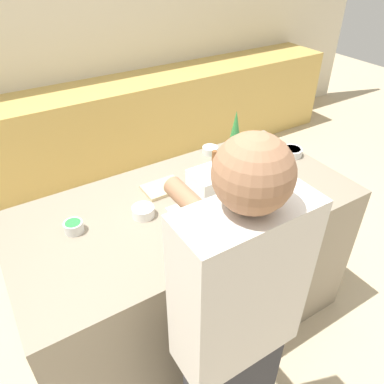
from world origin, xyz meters
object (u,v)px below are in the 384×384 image
(candy_bowl_center_rear, at_px, (74,226))
(candy_bowl_behind_tray, at_px, (255,152))
(candy_bowl_far_right, at_px, (143,211))
(candy_bowl_front_corner, at_px, (292,152))
(gingerbread_house, at_px, (209,190))
(decorative_tree, at_px, (235,142))
(candy_bowl_beside_tree, at_px, (210,150))
(baking_tray, at_px, (209,210))
(cookbook, at_px, (163,188))
(mug, at_px, (219,177))
(person, at_px, (234,335))

(candy_bowl_center_rear, bearing_deg, candy_bowl_behind_tray, 5.31)
(candy_bowl_center_rear, relative_size, candy_bowl_far_right, 0.81)
(candy_bowl_front_corner, bearing_deg, gingerbread_house, -165.75)
(decorative_tree, bearing_deg, candy_bowl_beside_tree, 88.79)
(gingerbread_house, xyz_separation_m, candy_bowl_center_rear, (-0.64, 0.21, -0.10))
(decorative_tree, relative_size, candy_bowl_beside_tree, 3.80)
(candy_bowl_behind_tray, distance_m, candy_bowl_far_right, 0.90)
(baking_tray, distance_m, decorative_tree, 0.46)
(candy_bowl_front_corner, distance_m, cookbook, 0.89)
(mug, bearing_deg, gingerbread_house, -137.00)
(candy_bowl_behind_tray, xyz_separation_m, person, (-0.88, -0.95, -0.08))
(decorative_tree, xyz_separation_m, candy_bowl_far_right, (-0.65, -0.11, -0.16))
(decorative_tree, relative_size, candy_bowl_far_right, 3.39)
(candy_bowl_front_corner, distance_m, mug, 0.58)
(candy_bowl_behind_tray, xyz_separation_m, mug, (-0.38, -0.14, 0.02))
(decorative_tree, bearing_deg, candy_bowl_center_rear, -177.76)
(cookbook, bearing_deg, candy_bowl_behind_tray, 2.19)
(baking_tray, height_order, mug, mug)
(gingerbread_house, xyz_separation_m, cookbook, (-0.11, 0.30, -0.12))
(decorative_tree, distance_m, candy_bowl_center_rear, 1.00)
(baking_tray, height_order, candy_bowl_behind_tray, candy_bowl_behind_tray)
(baking_tray, relative_size, candy_bowl_far_right, 3.27)
(candy_bowl_center_rear, height_order, candy_bowl_far_right, candy_bowl_center_rear)
(cookbook, relative_size, mug, 2.38)
(candy_bowl_beside_tree, height_order, mug, mug)
(candy_bowl_far_right, relative_size, cookbook, 0.52)
(baking_tray, height_order, cookbook, cookbook)
(baking_tray, distance_m, gingerbread_house, 0.12)
(mug, bearing_deg, candy_bowl_beside_tree, 64.67)
(candy_bowl_behind_tray, relative_size, candy_bowl_beside_tree, 1.10)
(gingerbread_house, relative_size, candy_bowl_behind_tray, 2.86)
(candy_bowl_far_right, bearing_deg, candy_bowl_behind_tray, 11.60)
(decorative_tree, distance_m, candy_bowl_beside_tree, 0.30)
(decorative_tree, height_order, candy_bowl_behind_tray, decorative_tree)
(gingerbread_house, relative_size, person, 0.18)
(candy_bowl_front_corner, relative_size, candy_bowl_far_right, 1.17)
(cookbook, distance_m, mug, 0.33)
(decorative_tree, xyz_separation_m, candy_bowl_center_rear, (-0.98, -0.04, -0.16))
(candy_bowl_behind_tray, xyz_separation_m, cookbook, (-0.69, -0.03, -0.01))
(candy_bowl_far_right, bearing_deg, candy_bowl_center_rear, 168.59)
(decorative_tree, bearing_deg, cookbook, 173.82)
(baking_tray, xyz_separation_m, person, (-0.30, -0.62, -0.06))
(candy_bowl_far_right, bearing_deg, baking_tray, -24.89)
(baking_tray, height_order, candy_bowl_beside_tree, candy_bowl_beside_tree)
(candy_bowl_front_corner, bearing_deg, mug, -178.93)
(candy_bowl_behind_tray, distance_m, candy_bowl_center_rear, 1.23)
(decorative_tree, height_order, candy_bowl_front_corner, decorative_tree)
(candy_bowl_behind_tray, bearing_deg, candy_bowl_front_corner, -32.62)
(gingerbread_house, bearing_deg, candy_bowl_front_corner, 14.25)
(baking_tray, height_order, person, person)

